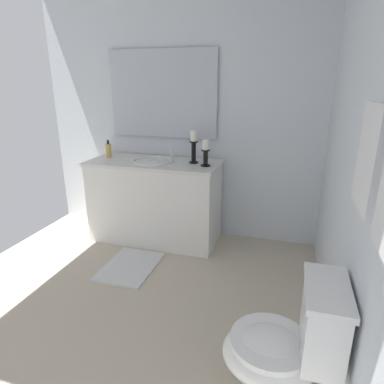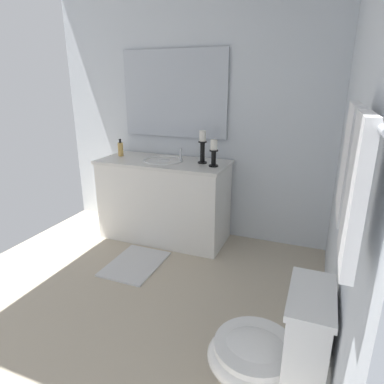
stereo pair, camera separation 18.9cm
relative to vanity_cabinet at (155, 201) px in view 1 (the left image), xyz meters
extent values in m
cube|color=beige|center=(0.98, 0.16, -0.43)|extent=(2.61, 2.95, 0.02)
cube|color=silver|center=(0.98, 1.63, 0.81)|extent=(2.61, 0.04, 2.45)
cube|color=silver|center=(-0.33, 0.16, 0.81)|extent=(0.04, 2.95, 2.45)
cube|color=white|center=(0.00, 0.00, -0.02)|extent=(0.55, 1.28, 0.80)
cube|color=silver|center=(0.00, 0.00, 0.40)|extent=(0.58, 1.31, 0.03)
sphere|color=black|center=(-0.10, -0.65, 0.02)|extent=(0.02, 0.02, 0.02)
sphere|color=black|center=(0.10, -0.65, 0.02)|extent=(0.02, 0.02, 0.02)
ellipsoid|color=white|center=(0.00, 0.00, 0.37)|extent=(0.38, 0.30, 0.11)
torus|color=white|center=(0.00, 0.00, 0.42)|extent=(0.40, 0.40, 0.02)
cylinder|color=silver|center=(0.00, 0.19, 0.49)|extent=(0.02, 0.02, 0.14)
cube|color=silver|center=(-0.28, 0.00, 1.05)|extent=(0.02, 1.13, 0.86)
cylinder|color=black|center=(0.04, 0.54, 0.42)|extent=(0.09, 0.09, 0.01)
cylinder|color=black|center=(0.04, 0.54, 0.49)|extent=(0.04, 0.04, 0.14)
cylinder|color=black|center=(0.04, 0.54, 0.57)|extent=(0.08, 0.08, 0.01)
cylinder|color=white|center=(0.04, 0.54, 0.62)|extent=(0.06, 0.06, 0.09)
cylinder|color=black|center=(-0.05, 0.40, 0.42)|extent=(0.09, 0.09, 0.01)
cylinder|color=black|center=(-0.05, 0.40, 0.52)|extent=(0.04, 0.04, 0.20)
cylinder|color=black|center=(-0.05, 0.40, 0.62)|extent=(0.08, 0.08, 0.01)
cylinder|color=white|center=(-0.05, 0.40, 0.68)|extent=(0.06, 0.06, 0.10)
cylinder|color=#E5B259|center=(-0.04, -0.52, 0.49)|extent=(0.06, 0.06, 0.14)
cylinder|color=black|center=(-0.04, -0.52, 0.58)|extent=(0.02, 0.02, 0.04)
ellipsoid|color=white|center=(1.64, 1.28, -0.10)|extent=(0.38, 0.46, 0.24)
cylinder|color=white|center=(1.64, 1.28, -0.02)|extent=(0.39, 0.39, 0.03)
cube|color=white|center=(1.64, 1.50, 0.14)|extent=(0.36, 0.17, 0.32)
cube|color=white|center=(1.64, 1.50, 0.32)|extent=(0.38, 0.19, 0.03)
cube|color=white|center=(1.75, 1.55, 0.92)|extent=(0.28, 0.03, 0.37)
cube|color=silver|center=(0.62, 0.00, -0.41)|extent=(0.60, 0.44, 0.02)
camera|label=1|loc=(2.98, 1.29, 1.17)|focal=31.18mm
camera|label=2|loc=(2.92, 1.47, 1.17)|focal=31.18mm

